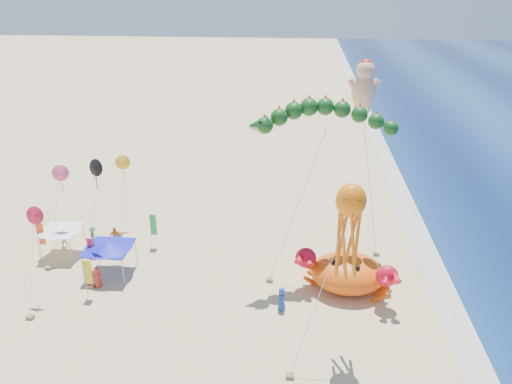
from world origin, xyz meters
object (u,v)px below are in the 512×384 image
dragon_kite (325,122)px  canopy_blue (108,245)px  crab_inflatable (348,272)px  canopy_white (60,228)px  octopus_kite (349,224)px  cherub_kite (364,85)px

dragon_kite → canopy_blue: 18.66m
crab_inflatable → canopy_blue: size_ratio=2.03×
crab_inflatable → dragon_kite: bearing=128.8°
canopy_white → canopy_blue: bearing=-25.6°
dragon_kite → octopus_kite: (1.24, -8.92, -3.40)m
octopus_kite → canopy_blue: 19.40m
crab_inflatable → canopy_blue: crab_inflatable is taller
cherub_kite → canopy_white: bearing=-167.3°
dragon_kite → cherub_kite: cherub_kite is taller
canopy_blue → canopy_white: 5.49m
cherub_kite → canopy_white: 26.99m
canopy_blue → canopy_white: size_ratio=1.14×
cherub_kite → octopus_kite: cherub_kite is taller
octopus_kite → canopy_blue: bearing=158.7°
crab_inflatable → cherub_kite: cherub_kite is taller
cherub_kite → canopy_white: size_ratio=4.83×
crab_inflatable → dragon_kite: (-2.18, 2.71, 10.48)m
dragon_kite → canopy_blue: size_ratio=3.60×
cherub_kite → octopus_kite: bearing=-97.6°
crab_inflatable → octopus_kite: bearing=-98.6°
dragon_kite → octopus_kite: bearing=-82.1°
octopus_kite → crab_inflatable: bearing=81.4°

